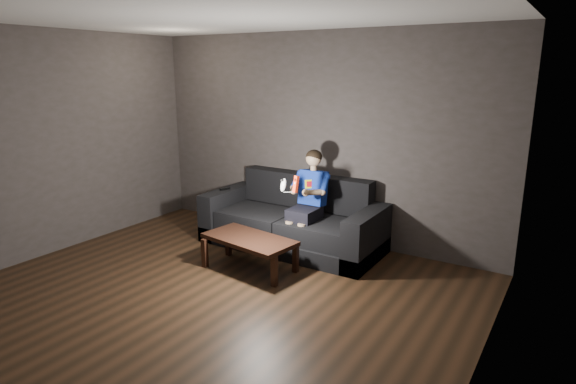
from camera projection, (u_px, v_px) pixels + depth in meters
The scene contains 11 objects.
floor at pixel (188, 311), 4.56m from camera, with size 5.00×5.00×0.00m, color black.
back_wall at pixel (317, 138), 6.27m from camera, with size 5.00×0.04×2.70m, color #393531.
left_wall at pixel (20, 148), 5.50m from camera, with size 0.04×5.00×2.70m, color #393531.
right_wall at pixel (479, 217), 2.94m from camera, with size 0.04×5.00×2.70m, color #393531.
ceiling at pixel (171, 9), 3.88m from camera, with size 5.00×5.00×0.02m, color beige.
sofa at pixel (293, 224), 6.17m from camera, with size 2.30×0.99×0.89m.
child at pixel (309, 193), 5.87m from camera, with size 0.48×0.59×1.17m.
wii_remote_red at pixel (296, 184), 5.40m from camera, with size 0.06×0.08×0.19m.
nunchuk_white at pixel (283, 185), 5.50m from camera, with size 0.09×0.11×0.17m.
wii_remote_black at pixel (225, 189), 6.55m from camera, with size 0.08×0.15×0.03m.
coffee_table at pixel (249, 242), 5.43m from camera, with size 1.12×0.67×0.39m.
Camera 1 is at (3.00, -3.00, 2.23)m, focal length 30.00 mm.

